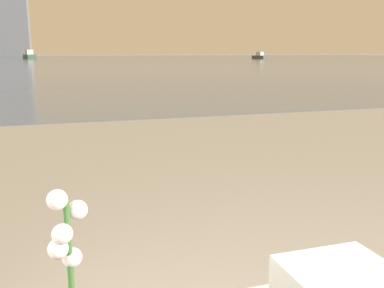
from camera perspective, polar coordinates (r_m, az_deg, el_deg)
name	(u,v)px	position (r m, az deg, el deg)	size (l,w,h in m)	color
harbor_water	(58,60)	(61.91, -17.41, 10.69)	(180.00, 110.00, 0.01)	slate
harbor_boat_1	(260,56)	(66.31, 9.03, 11.47)	(1.53, 2.84, 1.01)	#4C4C51
harbor_boat_3	(30,56)	(69.05, -20.85, 10.96)	(2.04, 3.77, 1.34)	#335647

